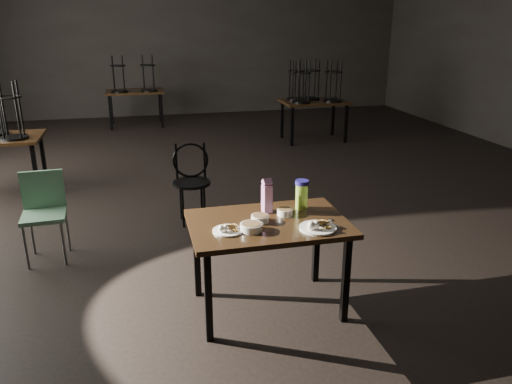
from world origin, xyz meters
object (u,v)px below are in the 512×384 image
object	(u,v)px
main_table	(268,231)
school_chair	(44,208)
juice_carton	(267,196)
water_bottle	(302,194)
bentwood_chair	(191,176)

from	to	relation	value
main_table	school_chair	xyz separation A→B (m)	(-1.84, 1.38, -0.16)
juice_carton	water_bottle	world-z (taller)	juice_carton
juice_carton	bentwood_chair	distance (m)	1.86
school_chair	juice_carton	bearing A→B (deg)	-35.17
school_chair	main_table	bearing A→B (deg)	-39.82
main_table	school_chair	bearing A→B (deg)	143.10
juice_carton	bentwood_chair	size ratio (longest dim) A/B	0.32
water_bottle	bentwood_chair	bearing A→B (deg)	111.35
juice_carton	school_chair	size ratio (longest dim) A/B	0.33
school_chair	water_bottle	bearing A→B (deg)	-31.54
juice_carton	water_bottle	xyz separation A→B (m)	(0.29, 0.00, -0.01)
bentwood_chair	school_chair	size ratio (longest dim) A/B	1.05
juice_carton	water_bottle	distance (m)	0.29
water_bottle	school_chair	xyz separation A→B (m)	(-2.16, 1.18, -0.36)
main_table	water_bottle	bearing A→B (deg)	31.01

